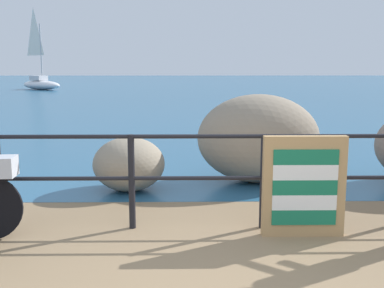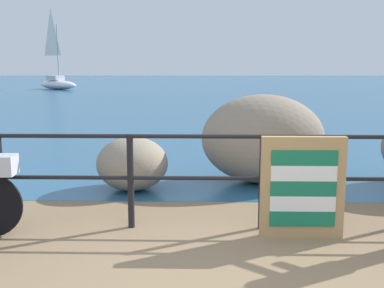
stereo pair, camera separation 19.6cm
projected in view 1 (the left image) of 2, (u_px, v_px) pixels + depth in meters
name	position (u px, v px, depth m)	size (l,w,h in m)	color
ground_plane	(188.00, 103.00, 23.16)	(120.00, 120.00, 0.10)	#846B4C
sea_surface	(186.00, 83.00, 50.37)	(120.00, 90.00, 0.01)	#285B7F
promenade_railing	(198.00, 170.00, 4.92)	(7.09, 0.07, 1.02)	black
folded_deckchair_stack	(304.00, 187.00, 4.71)	(0.84, 0.10, 1.04)	tan
breakwater_boulder_main	(258.00, 138.00, 6.95)	(1.82, 1.35, 1.32)	gray
breakwater_boulder_left	(129.00, 164.00, 6.49)	(1.00, 0.99, 0.75)	gray
sailboat	(41.00, 80.00, 35.36)	(4.21, 3.82, 6.16)	white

